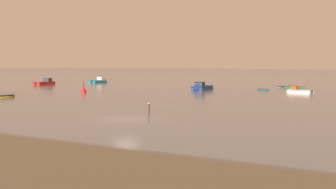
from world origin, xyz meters
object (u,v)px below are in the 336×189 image
(motorboat_moored_5, at_px, (100,81))
(mooring_post_near, at_px, (149,109))
(motorboat_moored_7, at_px, (200,88))
(channel_buoy, at_px, (84,90))
(rowboat_moored_5, at_px, (6,97))
(motorboat_moored_4, at_px, (47,83))
(rowboat_moored_0, at_px, (263,90))
(motorboat_moored_6, at_px, (292,88))
(rowboat_moored_3, at_px, (281,87))
(motorboat_moored_2, at_px, (296,91))

(motorboat_moored_5, bearing_deg, mooring_post_near, -138.52)
(motorboat_moored_7, height_order, channel_buoy, channel_buoy)
(motorboat_moored_7, height_order, rowboat_moored_5, motorboat_moored_7)
(motorboat_moored_4, height_order, motorboat_moored_7, motorboat_moored_4)
(motorboat_moored_5, relative_size, mooring_post_near, 4.79)
(motorboat_moored_7, height_order, mooring_post_near, motorboat_moored_7)
(rowboat_moored_0, bearing_deg, motorboat_moored_7, -119.45)
(rowboat_moored_0, relative_size, motorboat_moored_7, 0.47)
(rowboat_moored_5, height_order, channel_buoy, channel_buoy)
(motorboat_moored_6, distance_m, rowboat_moored_3, 5.40)
(rowboat_moored_0, bearing_deg, rowboat_moored_5, -94.68)
(motorboat_moored_6, bearing_deg, motorboat_moored_7, 8.82)
(motorboat_moored_4, bearing_deg, channel_buoy, -127.60)
(motorboat_moored_5, height_order, channel_buoy, channel_buoy)
(motorboat_moored_5, height_order, rowboat_moored_5, motorboat_moored_5)
(motorboat_moored_4, height_order, channel_buoy, channel_buoy)
(motorboat_moored_6, distance_m, channel_buoy, 42.29)
(mooring_post_near, bearing_deg, motorboat_moored_6, 87.17)
(rowboat_moored_5, bearing_deg, motorboat_moored_5, 24.33)
(motorboat_moored_4, bearing_deg, rowboat_moored_0, -89.63)
(motorboat_moored_5, xyz_separation_m, motorboat_moored_6, (52.92, -3.39, -0.15))
(rowboat_moored_0, height_order, motorboat_moored_7, motorboat_moored_7)
(motorboat_moored_5, xyz_separation_m, rowboat_moored_5, (19.63, -47.45, -0.22))
(motorboat_moored_5, height_order, mooring_post_near, motorboat_moored_5)
(motorboat_moored_2, distance_m, motorboat_moored_6, 12.19)
(motorboat_moored_7, xyz_separation_m, mooring_post_near, (12.22, -38.33, 0.20))
(rowboat_moored_0, height_order, motorboat_moored_6, motorboat_moored_6)
(rowboat_moored_3, relative_size, channel_buoy, 1.35)
(rowboat_moored_0, distance_m, motorboat_moored_7, 12.24)
(motorboat_moored_5, height_order, motorboat_moored_6, motorboat_moored_5)
(motorboat_moored_4, distance_m, mooring_post_near, 66.86)
(motorboat_moored_5, distance_m, rowboat_moored_5, 51.35)
(motorboat_moored_7, distance_m, rowboat_moored_3, 20.68)
(mooring_post_near, bearing_deg, motorboat_moored_2, 81.41)
(motorboat_moored_7, bearing_deg, motorboat_moored_4, -91.86)
(motorboat_moored_2, distance_m, motorboat_moored_5, 58.35)
(motorboat_moored_5, distance_m, channel_buoy, 40.36)
(rowboat_moored_0, height_order, motorboat_moored_4, motorboat_moored_4)
(motorboat_moored_6, relative_size, mooring_post_near, 3.36)
(motorboat_moored_5, xyz_separation_m, mooring_post_near, (50.38, -54.79, 0.22))
(mooring_post_near, bearing_deg, motorboat_moored_4, 144.39)
(motorboat_moored_2, xyz_separation_m, motorboat_moored_7, (-18.22, -1.38, 0.09))
(motorboat_moored_6, height_order, mooring_post_near, mooring_post_near)
(motorboat_moored_2, relative_size, rowboat_moored_5, 1.56)
(motorboat_moored_4, relative_size, rowboat_moored_5, 2.06)
(rowboat_moored_3, bearing_deg, motorboat_moored_2, -151.34)
(motorboat_moored_4, relative_size, mooring_post_near, 5.18)
(rowboat_moored_0, height_order, motorboat_moored_2, motorboat_moored_2)
(motorboat_moored_4, distance_m, rowboat_moored_3, 56.05)
(motorboat_moored_2, height_order, motorboat_moored_4, motorboat_moored_4)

